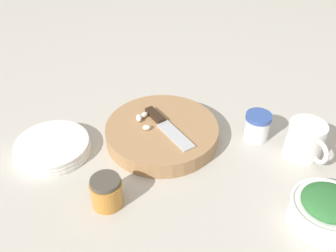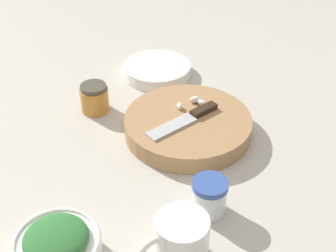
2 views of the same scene
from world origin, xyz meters
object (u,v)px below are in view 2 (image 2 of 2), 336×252
Objects in this scene: spice_jar at (209,197)px; plate_stack at (157,70)px; garlic_cloves at (193,102)px; cutting_board at (188,125)px; coffee_mug at (180,240)px; chef_knife at (188,118)px; herb_bowl at (58,247)px; honey_jar at (94,98)px.

spice_jar reaches higher than plate_stack.
garlic_cloves is 0.95× the size of spice_jar.
coffee_mug is (-0.34, -0.09, 0.02)m from cutting_board.
cutting_board is at bearing -176.62° from garlic_cloves.
cutting_board is 2.72× the size of coffee_mug.
garlic_cloves is at bearing 21.53° from spice_jar.
chef_knife is 0.42m from herb_bowl.
spice_jar is 0.68× the size of coffee_mug.
garlic_cloves is at bearing -139.44° from plate_stack.
herb_bowl is 0.20m from coffee_mug.
cutting_board is 1.98× the size of herb_bowl.
herb_bowl is at bearing -175.57° from plate_stack.
spice_jar is (-0.21, -0.10, -0.01)m from chef_knife.
garlic_cloves is 0.30m from spice_jar.
spice_jar is at bearing -124.71° from honey_jar.
cutting_board is 0.06m from garlic_cloves.
honey_jar is at bearing 157.57° from plate_stack.
honey_jar reaches higher than chef_knife.
spice_jar is (-0.22, -0.11, 0.02)m from cutting_board.
garlic_cloves reaches higher than cutting_board.
plate_stack is 2.68× the size of honey_jar.
coffee_mug is 0.56× the size of plate_stack.
garlic_cloves is at bearing -53.21° from chef_knife.
spice_jar is (-0.28, -0.11, -0.01)m from garlic_cloves.
plate_stack is 0.23m from honey_jar.
coffee_mug is (-0.40, -0.09, -0.00)m from garlic_cloves.
spice_jar is 0.42m from honey_jar.
spice_jar reaches higher than cutting_board.
spice_jar reaches higher than garlic_cloves.
herb_bowl is 1.37× the size of coffee_mug.
plate_stack is at bearing 40.56° from garlic_cloves.
chef_knife is 0.24m from spice_jar.
garlic_cloves is (0.05, 0.00, 0.03)m from cutting_board.
garlic_cloves is (0.06, 0.00, 0.00)m from chef_knife.
coffee_mug is at bearing -70.57° from herb_bowl.
cutting_board is at bearing -49.66° from chef_knife.
chef_knife reaches higher than plate_stack.
coffee_mug is at bearing 171.00° from spice_jar.
spice_jar is at bearing 148.91° from chef_knife.
cutting_board is 1.66× the size of chef_knife.
honey_jar is (-0.21, 0.09, 0.02)m from plate_stack.
chef_knife is 0.35m from coffee_mug.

